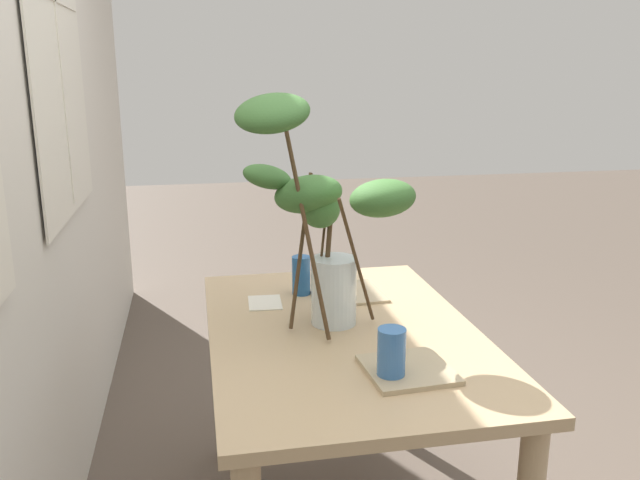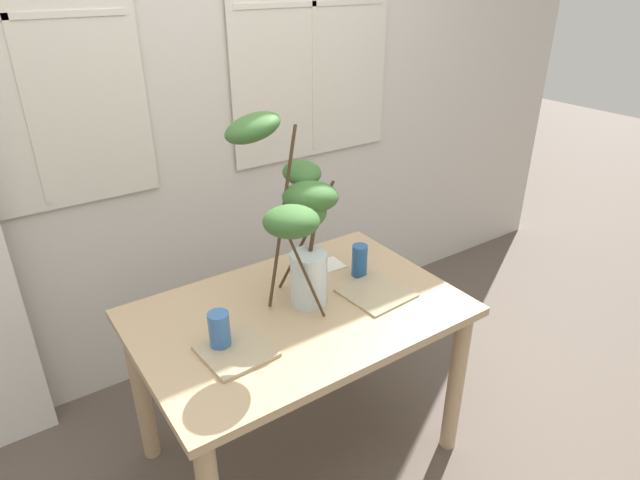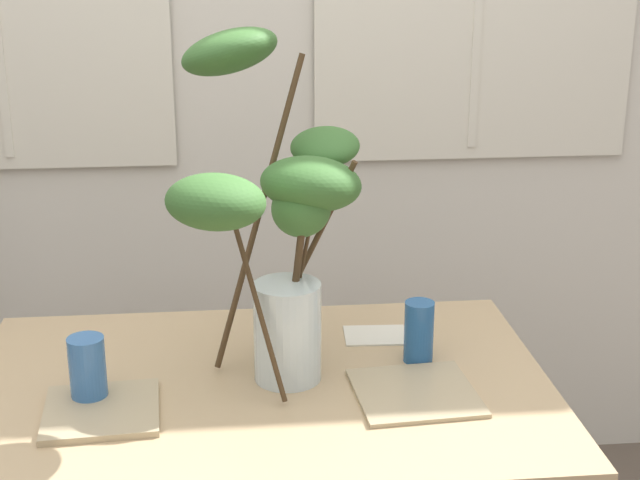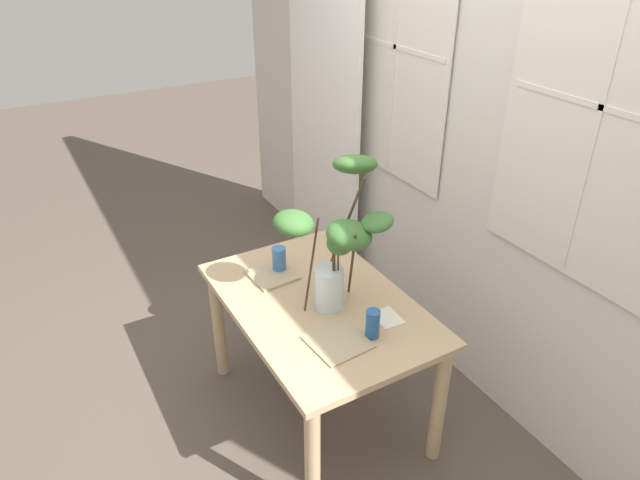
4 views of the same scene
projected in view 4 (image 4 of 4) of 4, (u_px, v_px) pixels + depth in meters
The scene contains 10 objects.
ground at pixel (319, 409), 3.14m from camera, with size 14.00×14.00×0.00m, color brown.
back_wall_with_windows at pixel (483, 125), 2.82m from camera, with size 5.27×0.14×2.90m.
curtain_sheer_side at pixel (323, 103), 3.80m from camera, with size 0.87×0.03×2.55m, color white.
dining_table at pixel (319, 320), 2.84m from camera, with size 1.21×0.81×0.73m.
vase_with_branches at pixel (336, 235), 2.59m from camera, with size 0.48×0.58×0.74m.
drinking_glass_blue_left at pixel (279, 259), 2.98m from camera, with size 0.07×0.07×0.14m, color #386BAD.
drinking_glass_blue_right at pixel (373, 324), 2.51m from camera, with size 0.06×0.06×0.14m, color #235693.
plate_square_left at pixel (272, 275), 2.97m from camera, with size 0.22×0.22×0.01m, color tan.
plate_square_right at pixel (338, 342), 2.51m from camera, with size 0.24×0.24×0.01m, color tan.
napkin_folded at pixel (388, 318), 2.66m from camera, with size 0.14×0.11×0.00m, color silver.
Camera 4 is at (1.97, -1.12, 2.37)m, focal length 32.12 mm.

